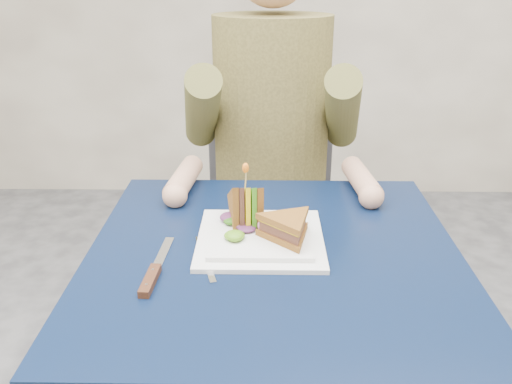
{
  "coord_description": "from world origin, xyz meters",
  "views": [
    {
      "loc": [
        -0.02,
        -0.96,
        1.27
      ],
      "look_at": [
        -0.04,
        0.09,
        0.82
      ],
      "focal_mm": 38.0,
      "sensor_mm": 36.0,
      "label": 1
    }
  ],
  "objects_px": {
    "diner": "(272,93)",
    "plate": "(260,237)",
    "knife": "(153,275)",
    "chair": "(270,196)",
    "sandwich_flat": "(288,228)",
    "table": "(273,284)",
    "fork": "(206,259)",
    "sandwich_upright": "(246,208)"
  },
  "relations": [
    {
      "from": "chair",
      "to": "diner",
      "type": "xyz_separation_m",
      "value": [
        -0.0,
        -0.11,
        0.37
      ]
    },
    {
      "from": "diner",
      "to": "sandwich_flat",
      "type": "bearing_deg",
      "value": -87.29
    },
    {
      "from": "sandwich_flat",
      "to": "chair",
      "type": "bearing_deg",
      "value": 92.27
    },
    {
      "from": "plate",
      "to": "sandwich_upright",
      "type": "bearing_deg",
      "value": 124.9
    },
    {
      "from": "diner",
      "to": "plate",
      "type": "bearing_deg",
      "value": -92.9
    },
    {
      "from": "table",
      "to": "sandwich_upright",
      "type": "relative_size",
      "value": 5.17
    },
    {
      "from": "table",
      "to": "knife",
      "type": "relative_size",
      "value": 3.38
    },
    {
      "from": "diner",
      "to": "knife",
      "type": "relative_size",
      "value": 3.36
    },
    {
      "from": "diner",
      "to": "fork",
      "type": "distance_m",
      "value": 0.67
    },
    {
      "from": "diner",
      "to": "plate",
      "type": "height_order",
      "value": "diner"
    },
    {
      "from": "table",
      "to": "plate",
      "type": "distance_m",
      "value": 0.1
    },
    {
      "from": "table",
      "to": "sandwich_flat",
      "type": "bearing_deg",
      "value": 27.55
    },
    {
      "from": "plate",
      "to": "knife",
      "type": "height_order",
      "value": "plate"
    },
    {
      "from": "table",
      "to": "fork",
      "type": "distance_m",
      "value": 0.16
    },
    {
      "from": "sandwich_upright",
      "to": "fork",
      "type": "height_order",
      "value": "sandwich_upright"
    },
    {
      "from": "knife",
      "to": "chair",
      "type": "bearing_deg",
      "value": 74.34
    },
    {
      "from": "knife",
      "to": "sandwich_upright",
      "type": "bearing_deg",
      "value": 48.66
    },
    {
      "from": "sandwich_flat",
      "to": "sandwich_upright",
      "type": "distance_m",
      "value": 0.11
    },
    {
      "from": "sandwich_flat",
      "to": "sandwich_upright",
      "type": "xyz_separation_m",
      "value": [
        -0.09,
        0.07,
        0.01
      ]
    },
    {
      "from": "knife",
      "to": "table",
      "type": "bearing_deg",
      "value": 24.95
    },
    {
      "from": "diner",
      "to": "fork",
      "type": "xyz_separation_m",
      "value": [
        -0.13,
        -0.63,
        -0.18
      ]
    },
    {
      "from": "plate",
      "to": "sandwich_upright",
      "type": "distance_m",
      "value": 0.07
    },
    {
      "from": "table",
      "to": "chair",
      "type": "bearing_deg",
      "value": 90.0
    },
    {
      "from": "table",
      "to": "knife",
      "type": "bearing_deg",
      "value": -155.05
    },
    {
      "from": "diner",
      "to": "sandwich_upright",
      "type": "xyz_separation_m",
      "value": [
        -0.06,
        -0.5,
        -0.13
      ]
    },
    {
      "from": "sandwich_flat",
      "to": "fork",
      "type": "relative_size",
      "value": 1.07
    },
    {
      "from": "sandwich_upright",
      "to": "table",
      "type": "bearing_deg",
      "value": -54.86
    },
    {
      "from": "plate",
      "to": "sandwich_flat",
      "type": "bearing_deg",
      "value": -24.44
    },
    {
      "from": "diner",
      "to": "sandwich_upright",
      "type": "relative_size",
      "value": 5.14
    },
    {
      "from": "sandwich_upright",
      "to": "plate",
      "type": "bearing_deg",
      "value": -55.1
    },
    {
      "from": "chair",
      "to": "diner",
      "type": "bearing_deg",
      "value": -90.0
    },
    {
      "from": "plate",
      "to": "fork",
      "type": "xyz_separation_m",
      "value": [
        -0.11,
        -0.08,
        -0.01
      ]
    },
    {
      "from": "diner",
      "to": "knife",
      "type": "bearing_deg",
      "value": -108.04
    },
    {
      "from": "chair",
      "to": "plate",
      "type": "relative_size",
      "value": 3.58
    },
    {
      "from": "fork",
      "to": "knife",
      "type": "bearing_deg",
      "value": -145.1
    },
    {
      "from": "chair",
      "to": "table",
      "type": "bearing_deg",
      "value": -90.0
    },
    {
      "from": "chair",
      "to": "sandwich_flat",
      "type": "relative_size",
      "value": 4.93
    },
    {
      "from": "fork",
      "to": "sandwich_flat",
      "type": "bearing_deg",
      "value": 18.89
    },
    {
      "from": "sandwich_upright",
      "to": "fork",
      "type": "xyz_separation_m",
      "value": [
        -0.07,
        -0.13,
        -0.05
      ]
    },
    {
      "from": "sandwich_flat",
      "to": "sandwich_upright",
      "type": "relative_size",
      "value": 1.3
    },
    {
      "from": "plate",
      "to": "fork",
      "type": "distance_m",
      "value": 0.13
    },
    {
      "from": "chair",
      "to": "plate",
      "type": "distance_m",
      "value": 0.69
    }
  ]
}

